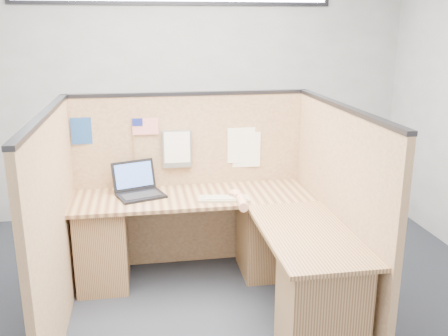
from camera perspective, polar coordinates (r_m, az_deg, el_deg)
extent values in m
plane|color=#20222D|center=(3.78, -2.13, -17.02)|extent=(5.00, 5.00, 0.00)
plane|color=#959799|center=(5.45, -5.39, 8.95)|extent=(5.00, 0.00, 5.00)
cube|color=#875F43|center=(4.37, -3.93, -1.51)|extent=(2.05, 0.05, 1.50)
cube|color=#232328|center=(4.20, -4.13, 8.49)|extent=(2.05, 0.06, 0.03)
cube|color=#875F43|center=(3.56, -18.78, -6.53)|extent=(0.05, 1.80, 1.50)
cube|color=#232328|center=(3.35, -19.94, 5.66)|extent=(0.06, 1.80, 0.03)
cube|color=#875F43|center=(3.77, 12.84, -4.77)|extent=(0.05, 1.80, 1.50)
cube|color=#232328|center=(3.58, 13.60, 6.77)|extent=(0.06, 1.80, 0.03)
cube|color=brown|center=(4.07, -3.47, -3.33)|extent=(1.95, 0.60, 0.03)
cube|color=brown|center=(3.41, 9.59, -7.47)|extent=(0.60, 1.15, 0.03)
cube|color=brown|center=(4.21, -13.71, -8.50)|extent=(0.40, 0.50, 0.70)
cube|color=brown|center=(4.31, 4.64, -7.48)|extent=(0.40, 0.50, 0.70)
cube|color=brown|center=(3.31, 11.14, -15.43)|extent=(0.50, 0.40, 0.70)
cube|color=black|center=(4.08, -9.46, -3.12)|extent=(0.42, 0.37, 0.02)
cube|color=black|center=(4.20, -9.56, -0.73)|extent=(0.36, 0.19, 0.24)
cube|color=#344F8D|center=(4.19, -9.55, -0.77)|extent=(0.31, 0.15, 0.19)
cube|color=tan|center=(3.95, 0.00, -3.56)|extent=(0.42, 0.19, 0.02)
cube|color=silver|center=(3.94, 0.00, -3.37)|extent=(0.38, 0.16, 0.01)
ellipsoid|color=silver|center=(3.99, 1.30, -3.16)|extent=(0.11, 0.07, 0.04)
ellipsoid|color=tan|center=(3.98, 1.32, -2.83)|extent=(0.09, 0.11, 0.05)
cylinder|color=tan|center=(3.94, 1.52, -3.27)|extent=(0.06, 0.05, 0.06)
cylinder|color=tan|center=(3.80, 2.08, -3.95)|extent=(0.10, 0.27, 0.08)
cube|color=navy|center=(4.23, -15.99, 4.09)|extent=(0.17, 0.02, 0.22)
cylinder|color=olive|center=(4.21, -10.36, 3.09)|extent=(0.01, 0.01, 0.37)
cube|color=red|center=(4.19, -8.97, 4.72)|extent=(0.21, 0.00, 0.14)
cube|color=navy|center=(4.18, -9.88, 5.18)|extent=(0.09, 0.00, 0.06)
cube|color=slate|center=(4.22, -5.40, 2.19)|extent=(0.25, 0.05, 0.31)
cube|color=white|center=(4.20, -5.38, 2.37)|extent=(0.22, 0.01, 0.26)
cube|color=white|center=(4.32, 1.99, 2.62)|extent=(0.24, 0.01, 0.31)
cube|color=white|center=(4.34, 2.58, 2.11)|extent=(0.24, 0.02, 0.31)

